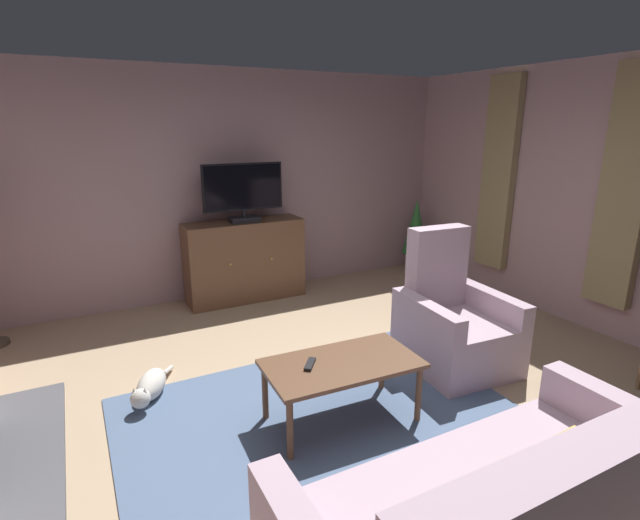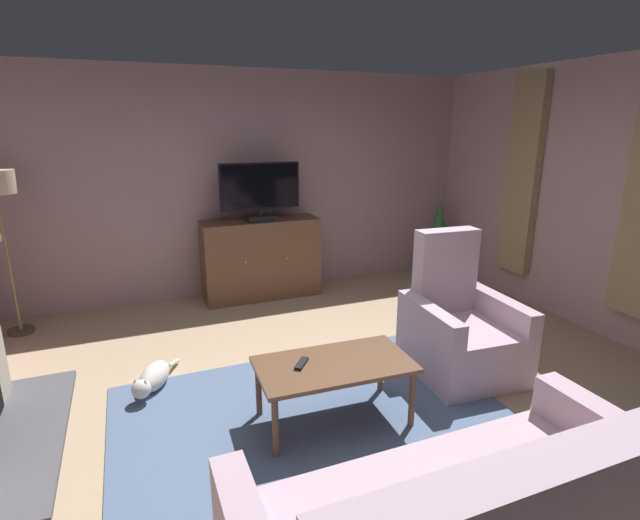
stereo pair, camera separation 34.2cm
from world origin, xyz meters
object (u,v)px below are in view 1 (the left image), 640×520
Objects in this scene: potted_plant_on_hearth_side at (416,233)px; tv_remote at (310,364)px; cat at (150,386)px; armchair_beside_cabinet at (454,326)px; coffee_table at (342,368)px; television at (243,191)px; tv_cabinet at (245,262)px.

tv_remote is at bearing -138.97° from potted_plant_on_hearth_side.
tv_remote is at bearing -42.82° from cat.
armchair_beside_cabinet is at bearing -14.66° from cat.
coffee_table is at bearing -64.97° from tv_remote.
television is 0.85× the size of coffee_table.
tv_remote reaches higher than coffee_table.
armchair_beside_cabinet is 2.71m from potted_plant_on_hearth_side.
television is at bearing 85.18° from coffee_table.
television reaches higher than armchair_beside_cabinet.
tv_remote is (-0.45, -2.61, -0.85)m from television.
tv_cabinet is 2.72m from coffee_table.
cat is at bearing -129.04° from television.
armchair_beside_cabinet is (1.07, -2.42, -0.10)m from tv_cabinet.
television is at bearing 114.36° from armchair_beside_cabinet.
tv_remote is at bearing -171.22° from armchair_beside_cabinet.
tv_remote is at bearing 166.42° from coffee_table.
cat is at bearing 141.46° from coffee_table.
coffee_table is 1.53m from cat.
tv_remote is 0.26× the size of cat.
coffee_table is 1.33m from armchair_beside_cabinet.
coffee_table is 0.24m from tv_remote.
cat is (-0.95, 0.88, -0.37)m from tv_remote.
potted_plant_on_hearth_side reaches higher than tv_remote.
television is 2.82m from coffee_table.
potted_plant_on_hearth_side reaches higher than cat.
tv_cabinet is 1.32× the size of potted_plant_on_hearth_side.
television reaches higher than coffee_table.
armchair_beside_cabinet reaches higher than coffee_table.
tv_cabinet reaches higher than coffee_table.
armchair_beside_cabinet reaches higher than potted_plant_on_hearth_side.
tv_cabinet is at bearing 51.81° from cat.
potted_plant_on_hearth_side is 1.63× the size of cat.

